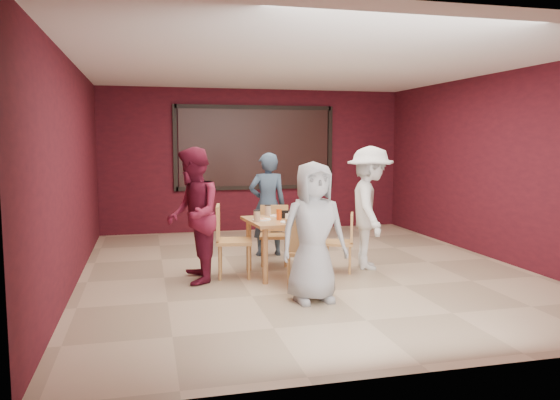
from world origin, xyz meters
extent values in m
plane|color=tan|center=(0.00, 0.00, 0.00)|extent=(7.00, 7.00, 0.00)
cube|color=black|center=(0.00, 3.45, 1.65)|extent=(3.00, 0.02, 1.50)
cube|color=#B37849|center=(-0.35, -0.22, 0.73)|extent=(1.03, 1.03, 0.04)
cylinder|color=#B37849|center=(-0.76, 0.13, 0.36)|extent=(0.07, 0.07, 0.71)
cylinder|color=#B37849|center=(0.00, 0.20, 0.36)|extent=(0.07, 0.07, 0.71)
cylinder|color=#B37849|center=(-0.69, -0.63, 0.36)|extent=(0.07, 0.07, 0.71)
cylinder|color=#B37849|center=(0.07, -0.56, 0.36)|extent=(0.07, 0.07, 0.71)
cylinder|color=white|center=(-0.35, -0.52, 0.76)|extent=(0.24, 0.24, 0.01)
cone|color=#ECB953|center=(-0.35, -0.52, 0.77)|extent=(0.22, 0.22, 0.02)
cylinder|color=beige|center=(-0.21, -0.61, 0.82)|extent=(0.09, 0.09, 0.14)
cylinder|color=black|center=(-0.21, -0.61, 0.90)|extent=(0.09, 0.09, 0.01)
cylinder|color=white|center=(-0.35, 0.09, 0.76)|extent=(0.24, 0.24, 0.01)
cone|color=#ECB953|center=(-0.35, 0.09, 0.77)|extent=(0.22, 0.22, 0.02)
cylinder|color=beige|center=(-0.48, 0.18, 0.82)|extent=(0.09, 0.09, 0.14)
cylinder|color=black|center=(-0.48, 0.18, 0.90)|extent=(0.09, 0.09, 0.01)
cylinder|color=white|center=(-0.65, -0.22, 0.76)|extent=(0.24, 0.24, 0.01)
cone|color=#ECB953|center=(-0.65, -0.22, 0.77)|extent=(0.22, 0.22, 0.02)
cylinder|color=beige|center=(-0.74, -0.35, 0.82)|extent=(0.09, 0.09, 0.14)
cylinder|color=black|center=(-0.74, -0.35, 0.90)|extent=(0.09, 0.09, 0.01)
cylinder|color=white|center=(-0.04, -0.22, 0.76)|extent=(0.24, 0.24, 0.01)
cone|color=#ECB953|center=(-0.04, -0.22, 0.77)|extent=(0.22, 0.22, 0.02)
cylinder|color=beige|center=(0.05, -0.08, 0.82)|extent=(0.09, 0.09, 0.14)
cylinder|color=black|center=(0.05, -0.08, 0.90)|extent=(0.09, 0.09, 0.01)
cylinder|color=silver|center=(-0.27, -0.25, 0.80)|extent=(0.06, 0.06, 0.10)
cylinder|color=silver|center=(-0.33, -0.30, 0.80)|extent=(0.05, 0.05, 0.08)
cylinder|color=#C1400D|center=(-0.43, -0.27, 0.83)|extent=(0.07, 0.07, 0.15)
cube|color=black|center=(-0.31, -0.13, 0.81)|extent=(0.13, 0.09, 0.10)
cube|color=tan|center=(-0.27, -0.84, 0.43)|extent=(0.51, 0.51, 0.04)
cylinder|color=tan|center=(-0.06, -0.72, 0.20)|extent=(0.04, 0.04, 0.41)
cylinder|color=tan|center=(-0.39, -0.64, 0.20)|extent=(0.04, 0.04, 0.41)
cylinder|color=tan|center=(-0.15, -1.05, 0.20)|extent=(0.04, 0.04, 0.41)
cylinder|color=tan|center=(-0.48, -0.96, 0.20)|extent=(0.04, 0.04, 0.41)
cube|color=tan|center=(-0.32, -1.03, 0.67)|extent=(0.41, 0.14, 0.40)
cube|color=tan|center=(-0.34, 0.40, 0.42)|extent=(0.50, 0.50, 0.04)
cylinder|color=tan|center=(-0.54, 0.28, 0.20)|extent=(0.04, 0.04, 0.40)
cylinder|color=tan|center=(-0.22, 0.20, 0.20)|extent=(0.04, 0.04, 0.40)
cylinder|color=tan|center=(-0.46, 0.60, 0.20)|extent=(0.04, 0.04, 0.40)
cylinder|color=tan|center=(-0.13, 0.52, 0.20)|extent=(0.04, 0.04, 0.40)
cube|color=tan|center=(-0.29, 0.58, 0.65)|extent=(0.41, 0.13, 0.39)
cube|color=tan|center=(-1.01, -0.17, 0.47)|extent=(0.53, 0.53, 0.04)
cylinder|color=tan|center=(-0.86, -0.38, 0.23)|extent=(0.04, 0.04, 0.45)
cylinder|color=tan|center=(-0.80, -0.01, 0.23)|extent=(0.04, 0.04, 0.45)
cylinder|color=tan|center=(-1.22, -0.32, 0.23)|extent=(0.04, 0.04, 0.45)
cylinder|color=tan|center=(-1.16, 0.05, 0.23)|extent=(0.04, 0.04, 0.45)
cube|color=tan|center=(-1.22, -0.13, 0.74)|extent=(0.11, 0.46, 0.44)
cube|color=tan|center=(0.43, -0.22, 0.40)|extent=(0.51, 0.51, 0.04)
cylinder|color=tan|center=(0.34, -0.02, 0.19)|extent=(0.03, 0.03, 0.38)
cylinder|color=tan|center=(0.22, -0.31, 0.19)|extent=(0.03, 0.03, 0.38)
cylinder|color=tan|center=(0.63, -0.14, 0.19)|extent=(0.03, 0.03, 0.38)
cylinder|color=tan|center=(0.51, -0.43, 0.19)|extent=(0.03, 0.03, 0.38)
cube|color=tan|center=(0.59, -0.29, 0.62)|extent=(0.17, 0.37, 0.37)
imported|color=#999999|center=(-0.33, -1.47, 0.78)|extent=(0.80, 0.55, 1.57)
imported|color=#324459|center=(-0.29, 1.05, 0.80)|extent=(0.60, 0.40, 1.61)
imported|color=maroon|center=(-1.55, -0.32, 0.86)|extent=(0.68, 0.86, 1.72)
imported|color=silver|center=(0.92, -0.13, 0.86)|extent=(0.91, 1.24, 1.72)
camera|label=1|loc=(-2.12, -7.18, 1.81)|focal=35.00mm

